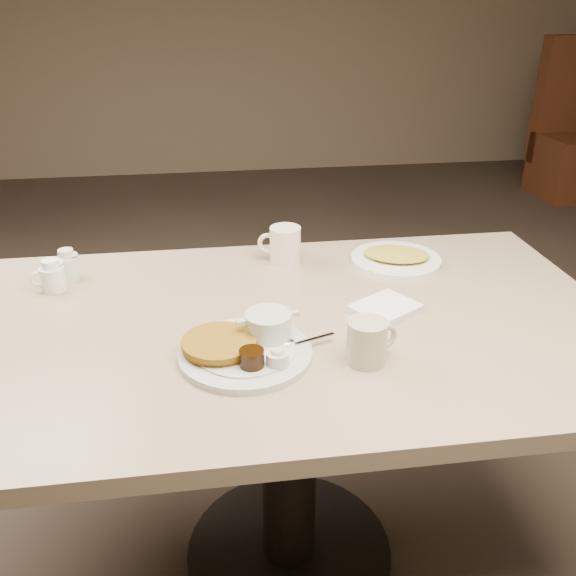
{
  "coord_description": "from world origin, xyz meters",
  "views": [
    {
      "loc": [
        -0.17,
        -1.18,
        1.42
      ],
      "look_at": [
        0.0,
        0.02,
        0.82
      ],
      "focal_mm": 38.08,
      "sensor_mm": 36.0,
      "label": 1
    }
  ],
  "objects": [
    {
      "name": "room",
      "position": [
        0.0,
        0.0,
        1.4
      ],
      "size": [
        7.04,
        8.04,
        2.84
      ],
      "color": "#4C3F33",
      "rests_on": "ground"
    },
    {
      "name": "diner_table",
      "position": [
        0.0,
        0.0,
        0.58
      ],
      "size": [
        1.5,
        0.9,
        0.75
      ],
      "color": "tan",
      "rests_on": "ground"
    },
    {
      "name": "main_plate",
      "position": [
        -0.11,
        -0.13,
        0.77
      ],
      "size": [
        0.35,
        0.32,
        0.07
      ],
      "color": "#BBBBB7",
      "rests_on": "diner_table"
    },
    {
      "name": "coffee_mug_near",
      "position": [
        0.13,
        -0.19,
        0.8
      ],
      "size": [
        0.12,
        0.1,
        0.09
      ],
      "color": "#AFA991",
      "rests_on": "diner_table"
    },
    {
      "name": "napkin",
      "position": [
        0.22,
        0.0,
        0.76
      ],
      "size": [
        0.18,
        0.17,
        0.02
      ],
      "color": "silver",
      "rests_on": "diner_table"
    },
    {
      "name": "coffee_mug_far",
      "position": [
        0.03,
        0.32,
        0.8
      ],
      "size": [
        0.13,
        0.11,
        0.1
      ],
      "color": "white",
      "rests_on": "diner_table"
    },
    {
      "name": "creamer_left",
      "position": [
        -0.55,
        0.23,
        0.79
      ],
      "size": [
        0.09,
        0.07,
        0.08
      ],
      "color": "white",
      "rests_on": "diner_table"
    },
    {
      "name": "creamer_right",
      "position": [
        -0.53,
        0.29,
        0.79
      ],
      "size": [
        0.08,
        0.06,
        0.08
      ],
      "color": "silver",
      "rests_on": "diner_table"
    },
    {
      "name": "hash_plate",
      "position": [
        0.33,
        0.27,
        0.76
      ],
      "size": [
        0.31,
        0.31,
        0.04
      ],
      "color": "white",
      "rests_on": "diner_table"
    }
  ]
}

